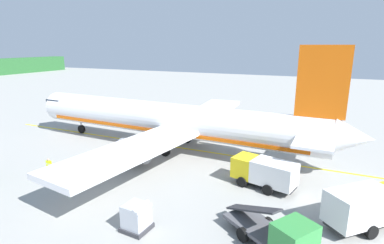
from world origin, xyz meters
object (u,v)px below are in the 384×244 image
(airliner_foreground, at_px, (170,120))
(service_truck_catering, at_px, (280,235))
(crew_loader_right, at_px, (247,129))
(service_truck_baggage, at_px, (264,172))
(crew_marshaller, at_px, (49,165))
(cargo_container_near, at_px, (137,217))
(service_truck_fuel, at_px, (369,206))

(airliner_foreground, height_order, service_truck_catering, airliner_foreground)
(crew_loader_right, bearing_deg, service_truck_catering, -160.94)
(service_truck_baggage, height_order, crew_marshaller, service_truck_baggage)
(service_truck_catering, relative_size, cargo_container_near, 3.14)
(service_truck_catering, height_order, crew_loader_right, service_truck_catering)
(service_truck_fuel, height_order, crew_marshaller, service_truck_fuel)
(airliner_foreground, distance_m, service_truck_catering, 20.35)
(airliner_foreground, height_order, service_truck_baggage, airliner_foreground)
(crew_loader_right, bearing_deg, crew_marshaller, 144.80)
(airliner_foreground, bearing_deg, cargo_container_near, -159.20)
(service_truck_fuel, xyz_separation_m, service_truck_baggage, (2.98, 7.49, -0.11))
(cargo_container_near, relative_size, crew_loader_right, 1.10)
(service_truck_catering, relative_size, crew_marshaller, 3.72)
(service_truck_fuel, bearing_deg, airliner_foreground, 66.08)
(service_truck_fuel, bearing_deg, cargo_container_near, 115.81)
(service_truck_fuel, xyz_separation_m, service_truck_catering, (-5.14, 4.93, -0.36))
(service_truck_baggage, relative_size, cargo_container_near, 2.91)
(service_truck_fuel, height_order, service_truck_catering, service_truck_fuel)
(service_truck_catering, bearing_deg, service_truck_baggage, 17.53)
(service_truck_fuel, bearing_deg, service_truck_baggage, 68.33)
(cargo_container_near, bearing_deg, service_truck_baggage, -33.21)
(service_truck_fuel, relative_size, crew_loader_right, 3.31)
(service_truck_baggage, height_order, service_truck_catering, service_truck_catering)
(cargo_container_near, bearing_deg, airliner_foreground, 20.80)
(service_truck_baggage, relative_size, crew_loader_right, 3.19)
(airliner_foreground, distance_m, cargo_container_near, 16.66)
(airliner_foreground, relative_size, service_truck_fuel, 7.06)
(airliner_foreground, bearing_deg, service_truck_fuel, -113.92)
(service_truck_baggage, bearing_deg, service_truck_catering, -162.47)
(service_truck_fuel, relative_size, service_truck_baggage, 1.04)
(service_truck_catering, height_order, crew_marshaller, service_truck_catering)
(airliner_foreground, bearing_deg, crew_loader_right, -41.87)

